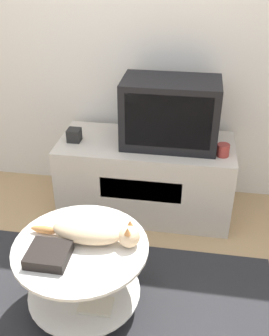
# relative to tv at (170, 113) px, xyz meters

# --- Properties ---
(ground_plane) EXTENTS (12.00, 12.00, 0.00)m
(ground_plane) POSITION_rel_tv_xyz_m (-0.28, -1.08, -0.82)
(ground_plane) COLOR tan
(wall_back) EXTENTS (8.00, 0.05, 2.60)m
(wall_back) POSITION_rel_tv_xyz_m (-0.28, 0.36, 0.48)
(wall_back) COLOR silver
(wall_back) RESTS_ON ground_plane
(rug) EXTENTS (2.01, 1.20, 0.02)m
(rug) POSITION_rel_tv_xyz_m (-0.28, -1.08, -0.81)
(rug) COLOR #28282B
(rug) RESTS_ON ground_plane
(tv_stand) EXTENTS (1.27, 0.57, 0.58)m
(tv_stand) POSITION_rel_tv_xyz_m (-0.16, -0.01, -0.53)
(tv_stand) COLOR beige
(tv_stand) RESTS_ON ground_plane
(tv) EXTENTS (0.66, 0.38, 0.47)m
(tv) POSITION_rel_tv_xyz_m (0.00, 0.00, 0.00)
(tv) COLOR black
(tv) RESTS_ON tv_stand
(speaker) EXTENTS (0.09, 0.09, 0.09)m
(speaker) POSITION_rel_tv_xyz_m (-0.68, -0.07, -0.19)
(speaker) COLOR black
(speaker) RESTS_ON tv_stand
(mug) EXTENTS (0.09, 0.09, 0.08)m
(mug) POSITION_rel_tv_xyz_m (0.38, -0.13, -0.19)
(mug) COLOR #99332D
(mug) RESTS_ON tv_stand
(coffee_table) EXTENTS (0.72, 0.72, 0.45)m
(coffee_table) POSITION_rel_tv_xyz_m (-0.37, -1.03, -0.52)
(coffee_table) COLOR #B2B2B7
(coffee_table) RESTS_ON rug
(dvd_box) EXTENTS (0.21, 0.19, 0.06)m
(dvd_box) POSITION_rel_tv_xyz_m (-0.50, -1.16, -0.32)
(dvd_box) COLOR black
(dvd_box) RESTS_ON coffee_table
(cat) EXTENTS (0.60, 0.19, 0.14)m
(cat) POSITION_rel_tv_xyz_m (-0.31, -0.98, -0.28)
(cat) COLOR beige
(cat) RESTS_ON coffee_table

